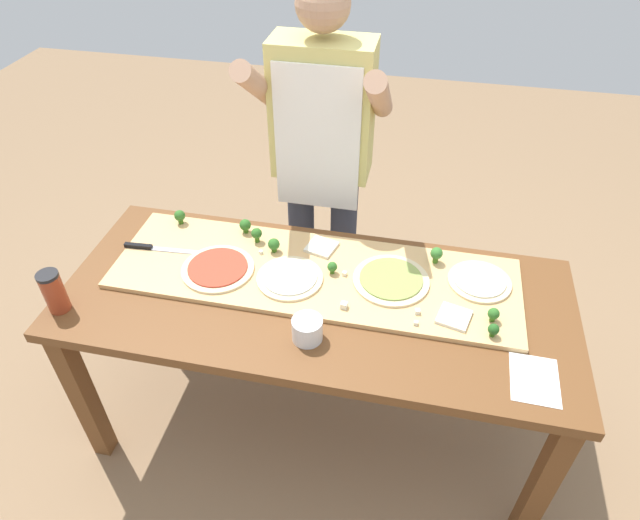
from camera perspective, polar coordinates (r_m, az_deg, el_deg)
ground_plane at (r=2.55m, az=-0.35°, el=-16.15°), size 8.00×8.00×0.00m
prep_table at (r=2.03m, az=-0.42°, el=-5.65°), size 1.82×0.76×0.77m
cutting_board at (r=2.03m, az=-0.62°, el=-1.42°), size 1.49×0.45×0.02m
chefs_knife at (r=2.22m, az=-17.22°, el=1.25°), size 0.29×0.04×0.02m
pizza_whole_cheese_artichoke at (r=2.05m, az=16.23°, el=-2.12°), size 0.23×0.23×0.02m
pizza_whole_white_garlic at (r=1.99m, az=-3.16°, el=-1.85°), size 0.24×0.24×0.02m
pizza_whole_pesto_green at (r=1.99m, az=7.38°, el=-2.03°), size 0.28×0.28×0.02m
pizza_whole_tomato_red at (r=2.06m, az=-10.57°, el=-0.85°), size 0.27×0.27×0.02m
pizza_slice_near_right at (r=2.12m, az=0.15°, el=1.37°), size 0.13×0.13×0.01m
pizza_slice_far_right at (r=1.90m, az=13.74°, el=-5.76°), size 0.13×0.13×0.01m
broccoli_floret_center_right at (r=2.31m, az=-14.36°, el=4.45°), size 0.04×0.04×0.06m
broccoli_floret_front_right at (r=1.91m, az=17.58°, el=-5.38°), size 0.04×0.04×0.05m
broccoli_floret_front_mid at (r=2.10m, az=-4.82°, el=1.61°), size 0.05×0.05×0.06m
broccoli_floret_back_right at (r=2.00m, az=1.28°, el=-0.74°), size 0.04×0.04×0.05m
broccoli_floret_back_left at (r=2.21m, az=-7.77°, el=3.60°), size 0.05×0.05×0.06m
broccoli_floret_front_left at (r=2.08m, az=12.00°, el=0.63°), size 0.05×0.05×0.07m
broccoli_floret_back_mid at (r=1.86m, az=17.57°, el=-6.91°), size 0.04×0.04×0.05m
broccoli_floret_center_left at (r=2.15m, az=-6.60°, el=2.71°), size 0.04×0.04×0.06m
cheese_crumble_a at (r=1.89m, az=10.09°, el=-5.28°), size 0.02×0.02×0.02m
cheese_crumble_b at (r=1.85m, az=9.93°, el=-6.46°), size 0.01×0.01×0.01m
cheese_crumble_c at (r=2.00m, az=2.56°, el=-1.41°), size 0.02×0.02×0.02m
cheese_crumble_d at (r=1.88m, az=2.51°, el=-4.72°), size 0.02×0.02×0.02m
cheese_crumble_e at (r=2.11m, az=-6.15°, el=0.81°), size 0.02×0.02×0.01m
flour_cup at (r=1.79m, az=-1.33°, el=-7.32°), size 0.10×0.10×0.08m
sauce_jar at (r=2.06m, az=-25.91°, el=-2.97°), size 0.07×0.07×0.16m
recipe_note at (r=1.83m, az=21.38°, el=-11.47°), size 0.15×0.19×0.00m
cook_center at (r=2.32m, az=0.21°, el=11.29°), size 0.54×0.39×1.67m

